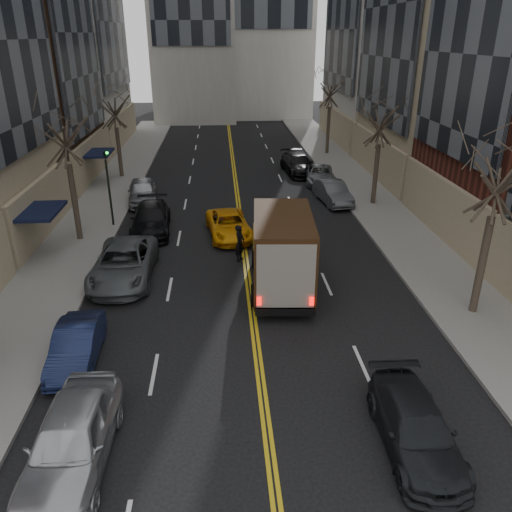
{
  "coord_description": "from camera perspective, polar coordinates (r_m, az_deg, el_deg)",
  "views": [
    {
      "loc": [
        -1.1,
        -5.66,
        10.27
      ],
      "look_at": [
        0.2,
        12.37,
        2.2
      ],
      "focal_mm": 35.0,
      "sensor_mm": 36.0,
      "label": 1
    }
  ],
  "objects": [
    {
      "name": "parked_lf_e",
      "position": [
        34.01,
        -12.85,
        7.23
      ],
      "size": [
        2.41,
        4.74,
        1.55
      ],
      "primitive_type": "imported",
      "rotation": [
        0.0,
        0.0,
        0.13
      ],
      "color": "#96979C",
      "rests_on": "ground"
    },
    {
      "name": "pedestrian",
      "position": [
        24.39,
        -1.87,
        1.49
      ],
      "size": [
        0.67,
        0.79,
        1.84
      ],
      "primitive_type": "imported",
      "rotation": [
        0.0,
        0.0,
        1.17
      ],
      "color": "black",
      "rests_on": "ground"
    },
    {
      "name": "traffic_signal",
      "position": [
        29.33,
        -16.55,
        8.34
      ],
      "size": [
        0.29,
        0.26,
        4.7
      ],
      "color": "black",
      "rests_on": "sidewalk_left"
    },
    {
      "name": "tree_lf_mid",
      "position": [
        27.05,
        -21.35,
        14.68
      ],
      "size": [
        3.2,
        3.2,
        8.91
      ],
      "color": "#382D23",
      "rests_on": "sidewalk_left"
    },
    {
      "name": "observer_sedan",
      "position": [
        14.72,
        17.77,
        -18.19
      ],
      "size": [
        1.91,
        4.49,
        1.29
      ],
      "rotation": [
        0.0,
        0.0,
        -0.02
      ],
      "color": "black",
      "rests_on": "ground"
    },
    {
      "name": "parked_lf_a",
      "position": [
        14.36,
        -20.31,
        -18.97
      ],
      "size": [
        2.03,
        4.82,
        1.63
      ],
      "primitive_type": "imported",
      "rotation": [
        0.0,
        0.0,
        -0.02
      ],
      "color": "#B9BCC1",
      "rests_on": "ground"
    },
    {
      "name": "parked_rt_a",
      "position": [
        33.49,
        8.79,
        7.19
      ],
      "size": [
        2.05,
        4.49,
        1.43
      ],
      "primitive_type": "imported",
      "rotation": [
        0.0,
        0.0,
        0.13
      ],
      "color": "#46484D",
      "rests_on": "ground"
    },
    {
      "name": "taxi",
      "position": [
        27.54,
        -3.12,
        3.56
      ],
      "size": [
        2.74,
        4.91,
        1.3
      ],
      "primitive_type": "imported",
      "rotation": [
        0.0,
        0.0,
        0.13
      ],
      "color": "#EF9D0A",
      "rests_on": "ground"
    },
    {
      "name": "sidewalk_left",
      "position": [
        35.12,
        -17.03,
        6.11
      ],
      "size": [
        4.0,
        66.0,
        0.15
      ],
      "primitive_type": "cube",
      "color": "slate",
      "rests_on": "ground"
    },
    {
      "name": "ups_truck",
      "position": [
        21.44,
        2.99,
        0.64
      ],
      "size": [
        2.98,
        6.55,
        3.5
      ],
      "rotation": [
        0.0,
        0.0,
        -0.07
      ],
      "color": "black",
      "rests_on": "ground"
    },
    {
      "name": "parked_lf_b",
      "position": [
        18.15,
        -19.83,
        -9.61
      ],
      "size": [
        1.52,
        3.95,
        1.29
      ],
      "primitive_type": "imported",
      "rotation": [
        0.0,
        0.0,
        0.04
      ],
      "color": "#131A3B",
      "rests_on": "ground"
    },
    {
      "name": "tree_rt_near",
      "position": [
        19.75,
        26.52,
        10.44
      ],
      "size": [
        3.2,
        3.2,
        8.71
      ],
      "color": "#382D23",
      "rests_on": "sidewalk_right"
    },
    {
      "name": "parked_lf_c",
      "position": [
        23.32,
        -14.87,
        -0.82
      ],
      "size": [
        2.63,
        5.64,
        1.56
      ],
      "primitive_type": "imported",
      "rotation": [
        0.0,
        0.0,
        -0.01
      ],
      "color": "#505458",
      "rests_on": "ground"
    },
    {
      "name": "parked_rt_b",
      "position": [
        38.11,
        7.31,
        9.22
      ],
      "size": [
        2.58,
        4.8,
        1.28
      ],
      "primitive_type": "imported",
      "rotation": [
        0.0,
        0.0,
        -0.1
      ],
      "color": "#95979B",
      "rests_on": "ground"
    },
    {
      "name": "parked_lf_d",
      "position": [
        28.72,
        -11.92,
        4.15
      ],
      "size": [
        2.4,
        5.27,
        1.5
      ],
      "primitive_type": "imported",
      "rotation": [
        0.0,
        0.0,
        0.06
      ],
      "color": "black",
      "rests_on": "ground"
    },
    {
      "name": "tree_rt_far",
      "position": [
        46.86,
        8.58,
        19.48
      ],
      "size": [
        3.2,
        3.2,
        9.11
      ],
      "color": "#382D23",
      "rests_on": "sidewalk_right"
    },
    {
      "name": "tree_lf_far",
      "position": [
        39.65,
        -16.01,
        17.03
      ],
      "size": [
        3.2,
        3.2,
        8.12
      ],
      "color": "#382D23",
      "rests_on": "sidewalk_left"
    },
    {
      "name": "sidewalk_right",
      "position": [
        35.68,
        12.6,
        6.86
      ],
      "size": [
        4.0,
        66.0,
        0.15
      ],
      "primitive_type": "cube",
      "color": "slate",
      "rests_on": "ground"
    },
    {
      "name": "tree_rt_mid",
      "position": [
        32.48,
        14.23,
        16.1
      ],
      "size": [
        3.2,
        3.2,
        8.32
      ],
      "color": "#382D23",
      "rests_on": "sidewalk_right"
    },
    {
      "name": "parked_rt_c",
      "position": [
        40.62,
        4.85,
        10.43
      ],
      "size": [
        2.67,
        5.44,
        1.52
      ],
      "primitive_type": "imported",
      "rotation": [
        0.0,
        0.0,
        0.1
      ],
      "color": "black",
      "rests_on": "ground"
    }
  ]
}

